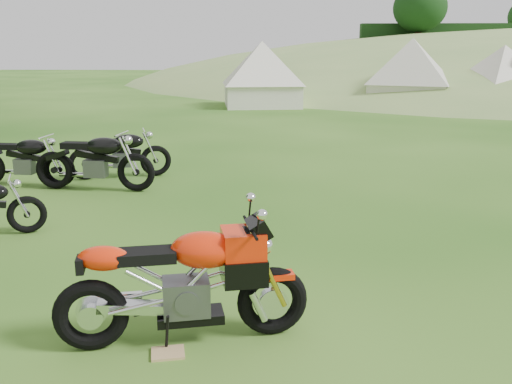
# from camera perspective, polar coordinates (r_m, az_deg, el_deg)

# --- Properties ---
(ground) EXTENTS (120.00, 120.00, 0.00)m
(ground) POSITION_cam_1_polar(r_m,az_deg,el_deg) (6.74, 1.96, -7.63)
(ground) COLOR #1E5111
(ground) RESTS_ON ground
(sport_motorcycle) EXTENTS (2.16, 0.98, 1.26)m
(sport_motorcycle) POSITION_cam_1_polar(r_m,az_deg,el_deg) (4.97, -7.32, -8.15)
(sport_motorcycle) COLOR red
(sport_motorcycle) RESTS_ON ground
(plywood_board) EXTENTS (0.32, 0.28, 0.02)m
(plywood_board) POSITION_cam_1_polar(r_m,az_deg,el_deg) (5.05, -8.80, -15.62)
(plywood_board) COLOR tan
(plywood_board) RESTS_ON ground
(vintage_moto_b) EXTENTS (2.18, 0.66, 1.13)m
(vintage_moto_b) POSITION_cam_1_polar(r_m,az_deg,el_deg) (10.62, -15.90, 3.15)
(vintage_moto_b) COLOR black
(vintage_moto_b) RESTS_ON ground
(vintage_moto_c) EXTENTS (1.96, 0.60, 1.02)m
(vintage_moto_c) POSITION_cam_1_polar(r_m,az_deg,el_deg) (11.45, -22.26, 3.10)
(vintage_moto_c) COLOR black
(vintage_moto_c) RESTS_ON ground
(vintage_moto_d) EXTENTS (1.97, 1.00, 1.01)m
(vintage_moto_d) POSITION_cam_1_polar(r_m,az_deg,el_deg) (11.53, -13.44, 3.84)
(vintage_moto_d) COLOR black
(vintage_moto_d) RESTS_ON ground
(tent_left) EXTENTS (3.54, 3.54, 2.72)m
(tent_left) POSITION_cam_1_polar(r_m,az_deg,el_deg) (25.28, 0.60, 11.65)
(tent_left) COLOR silver
(tent_left) RESTS_ON ground
(tent_mid) EXTENTS (4.11, 4.11, 2.80)m
(tent_mid) POSITION_cam_1_polar(r_m,az_deg,el_deg) (26.32, 15.24, 11.35)
(tent_mid) COLOR beige
(tent_mid) RESTS_ON ground
(tent_right) EXTENTS (3.83, 3.83, 2.63)m
(tent_right) POSITION_cam_1_polar(r_m,az_deg,el_deg) (27.11, 23.41, 10.58)
(tent_right) COLOR silver
(tent_right) RESTS_ON ground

